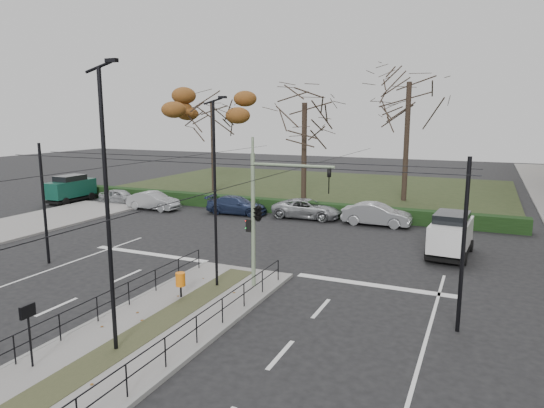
% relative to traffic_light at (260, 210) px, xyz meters
% --- Properties ---
extents(ground, '(140.00, 140.00, 0.00)m').
position_rel_traffic_light_xyz_m(ground, '(-1.68, -2.96, -3.43)').
color(ground, black).
rests_on(ground, ground).
extents(median_island, '(4.40, 15.00, 0.14)m').
position_rel_traffic_light_xyz_m(median_island, '(-1.68, -5.46, -3.36)').
color(median_island, slate).
rests_on(median_island, ground).
extents(park, '(38.00, 26.00, 0.10)m').
position_rel_traffic_light_xyz_m(park, '(-7.68, 29.04, -3.38)').
color(park, '#252F17').
rests_on(park, ground).
extents(hedge, '(38.00, 1.00, 1.00)m').
position_rel_traffic_light_xyz_m(hedge, '(-7.68, 15.64, -2.93)').
color(hedge, black).
rests_on(hedge, ground).
extents(median_railing, '(4.14, 13.24, 0.92)m').
position_rel_traffic_light_xyz_m(median_railing, '(-1.68, -5.56, -2.45)').
color(median_railing, black).
rests_on(median_railing, median_island).
extents(catenary, '(20.00, 34.00, 6.00)m').
position_rel_traffic_light_xyz_m(catenary, '(-1.68, -1.34, -0.01)').
color(catenary, black).
rests_on(catenary, ground).
extents(traffic_light, '(3.84, 2.21, 5.65)m').
position_rel_traffic_light_xyz_m(traffic_light, '(0.00, 0.00, 0.00)').
color(traffic_light, gray).
rests_on(traffic_light, median_island).
extents(litter_bin, '(0.39, 0.39, 1.00)m').
position_rel_traffic_light_xyz_m(litter_bin, '(-2.39, -2.42, -2.57)').
color(litter_bin, black).
rests_on(litter_bin, median_island).
extents(info_panel, '(0.11, 0.49, 1.88)m').
position_rel_traffic_light_xyz_m(info_panel, '(-3.19, -8.74, -1.81)').
color(info_panel, black).
rests_on(info_panel, median_island).
extents(streetlamp_median_near, '(0.73, 0.15, 8.70)m').
position_rel_traffic_light_xyz_m(streetlamp_median_near, '(-1.69, -6.93, 1.14)').
color(streetlamp_median_near, black).
rests_on(streetlamp_median_near, median_island).
extents(streetlamp_median_far, '(0.66, 0.14, 7.91)m').
position_rel_traffic_light_xyz_m(streetlamp_median_far, '(-1.73, -0.68, 0.74)').
color(streetlamp_median_far, black).
rests_on(streetlamp_median_far, median_island).
extents(parked_car_first, '(3.72, 1.73, 1.23)m').
position_rel_traffic_light_xyz_m(parked_car_first, '(-19.49, 13.69, -2.81)').
color(parked_car_first, '#989B9F').
rests_on(parked_car_first, ground).
extents(parked_car_second, '(4.31, 1.58, 1.41)m').
position_rel_traffic_light_xyz_m(parked_car_second, '(-15.25, 12.65, -2.72)').
color(parked_car_second, '#989B9F').
rests_on(parked_car_second, ground).
extents(parked_car_third, '(4.75, 2.23, 1.34)m').
position_rel_traffic_light_xyz_m(parked_car_third, '(-8.48, 13.80, -2.76)').
color(parked_car_third, '#222E4F').
rests_on(parked_car_third, ground).
extents(parked_car_fourth, '(5.06, 2.48, 1.38)m').
position_rel_traffic_light_xyz_m(parked_car_fourth, '(-3.14, 14.54, -2.74)').
color(parked_car_fourth, '#989B9F').
rests_on(parked_car_fourth, ground).
extents(white_van, '(2.23, 4.39, 2.31)m').
position_rel_traffic_light_xyz_m(white_van, '(6.99, 8.56, -2.22)').
color(white_van, silver).
rests_on(white_van, ground).
extents(green_van, '(1.92, 4.52, 2.31)m').
position_rel_traffic_light_xyz_m(green_van, '(-23.80, 12.58, -2.22)').
color(green_van, '#0D392D').
rests_on(green_van, ground).
extents(rust_tree, '(7.27, 7.27, 11.24)m').
position_rel_traffic_light_xyz_m(rust_tree, '(-15.75, 22.77, 5.20)').
color(rust_tree, black).
rests_on(rust_tree, park).
extents(bare_tree_center, '(7.16, 7.16, 13.22)m').
position_rel_traffic_light_xyz_m(bare_tree_center, '(2.13, 24.45, 5.89)').
color(bare_tree_center, black).
rests_on(bare_tree_center, park).
extents(bare_tree_near, '(6.15, 6.15, 10.96)m').
position_rel_traffic_light_xyz_m(bare_tree_near, '(-5.71, 20.79, 4.31)').
color(bare_tree_near, black).
rests_on(bare_tree_near, park).
extents(parked_car_fifth, '(4.57, 1.60, 1.50)m').
position_rel_traffic_light_xyz_m(parked_car_fifth, '(1.93, 14.23, -2.67)').
color(parked_car_fifth, '#989B9F').
rests_on(parked_car_fifth, ground).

